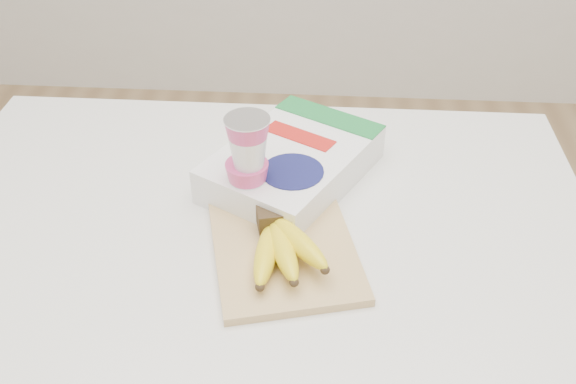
% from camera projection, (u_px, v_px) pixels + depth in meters
% --- Properties ---
extents(table, '(1.14, 0.76, 0.86)m').
position_uv_depth(table, '(260.00, 377.00, 1.33)').
color(table, white).
rests_on(table, ground).
extents(cutting_board, '(0.28, 0.34, 0.01)m').
position_uv_depth(cutting_board, '(283.00, 244.00, 1.01)').
color(cutting_board, '#E7B97E').
rests_on(cutting_board, table).
extents(bananas, '(0.13, 0.18, 0.06)m').
position_uv_depth(bananas, '(281.00, 244.00, 0.96)').
color(bananas, '#382816').
rests_on(bananas, cutting_board).
extents(yogurt_stack, '(0.08, 0.07, 0.17)m').
position_uv_depth(yogurt_stack, '(248.00, 160.00, 1.02)').
color(yogurt_stack, white).
rests_on(yogurt_stack, cutting_board).
extents(cereal_box, '(0.33, 0.37, 0.07)m').
position_uv_depth(cereal_box, '(293.00, 163.00, 1.14)').
color(cereal_box, white).
rests_on(cereal_box, table).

